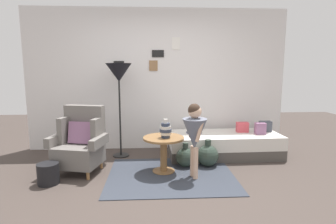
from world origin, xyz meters
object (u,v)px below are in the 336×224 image
book_on_daybed (194,133)px  person_child (195,131)px  floor_lamp (119,76)px  demijohn_far (208,155)px  armchair (81,142)px  vase_striped (166,130)px  demijohn_near (185,157)px  daybed (224,145)px  side_table (164,147)px  magazine_basket (48,174)px

book_on_daybed → person_child: bearing=-98.1°
floor_lamp → demijohn_far: size_ratio=3.78×
armchair → vase_striped: armchair is taller
vase_striped → person_child: (0.39, -0.22, 0.02)m
person_child → demijohn_far: person_child is taller
demijohn_near → demijohn_far: size_ratio=0.90×
daybed → book_on_daybed: 0.57m
demijohn_far → book_on_daybed: bearing=105.5°
armchair → daybed: size_ratio=0.51×
demijohn_near → vase_striped: bearing=-144.4°
side_table → demijohn_far: 0.76m
demijohn_far → floor_lamp: bearing=157.3°
side_table → demijohn_near: 0.46m
person_child → book_on_daybed: person_child is taller
vase_striped → magazine_basket: size_ratio=0.98×
daybed → floor_lamp: size_ratio=1.20×
vase_striped → side_table: bearing=132.8°
vase_striped → book_on_daybed: size_ratio=1.24×
book_on_daybed → demijohn_far: bearing=-74.5°
daybed → demijohn_near: size_ratio=5.01×
floor_lamp → demijohn_near: floor_lamp is taller
demijohn_near → book_on_daybed: bearing=68.5°
armchair → person_child: (1.64, -0.36, 0.23)m
demijohn_near → demijohn_far: (0.35, 0.01, 0.02)m
demijohn_near → side_table: bearing=-150.2°
magazine_basket → side_table: bearing=12.5°
side_table → demijohn_near: side_table is taller
person_child → demijohn_far: 0.73m
floor_lamp → magazine_basket: bearing=-126.1°
vase_striped → demijohn_far: bearing=19.2°
book_on_daybed → magazine_basket: size_ratio=0.79×
demijohn_near → person_child: bearing=-81.4°
demijohn_far → magazine_basket: (-2.25, -0.55, -0.03)m
floor_lamp → person_child: floor_lamp is taller
vase_striped → demijohn_far: vase_striped is taller
magazine_basket → person_child: bearing=2.7°
daybed → demijohn_far: size_ratio=4.52×
person_child → magazine_basket: (-1.96, -0.09, -0.53)m
person_child → magazine_basket: size_ratio=3.75×
armchair → magazine_basket: (-0.32, -0.46, -0.30)m
book_on_daybed → demijohn_far: 0.59m
side_table → demijohn_far: bearing=16.3°
armchair → side_table: armchair is taller
demijohn_near → armchair: bearing=-176.8°
book_on_daybed → demijohn_near: size_ratio=0.57×
side_table → vase_striped: size_ratio=2.19×
side_table → magazine_basket: bearing=-167.5°
floor_lamp → magazine_basket: 1.89m
floor_lamp → book_on_daybed: 1.61m
side_table → armchair: bearing=174.8°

